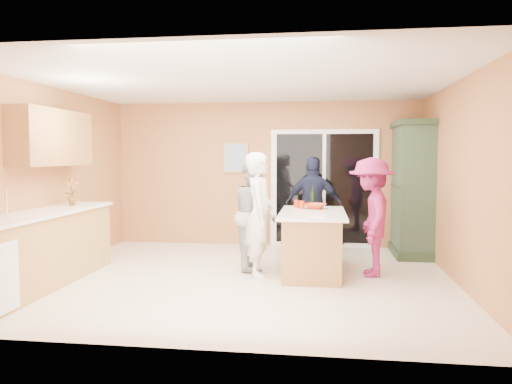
# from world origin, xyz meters

# --- Properties ---
(floor) EXTENTS (5.50, 5.50, 0.00)m
(floor) POSITION_xyz_m (0.00, 0.00, 0.00)
(floor) COLOR white
(floor) RESTS_ON ground
(ceiling) EXTENTS (5.50, 5.00, 0.10)m
(ceiling) POSITION_xyz_m (0.00, 0.00, 2.60)
(ceiling) COLOR silver
(ceiling) RESTS_ON wall_back
(wall_back) EXTENTS (5.50, 0.10, 2.60)m
(wall_back) POSITION_xyz_m (0.00, 2.50, 1.30)
(wall_back) COLOR tan
(wall_back) RESTS_ON ground
(wall_front) EXTENTS (5.50, 0.10, 2.60)m
(wall_front) POSITION_xyz_m (0.00, -2.50, 1.30)
(wall_front) COLOR tan
(wall_front) RESTS_ON ground
(wall_left) EXTENTS (0.10, 5.00, 2.60)m
(wall_left) POSITION_xyz_m (-2.75, 0.00, 1.30)
(wall_left) COLOR tan
(wall_left) RESTS_ON ground
(wall_right) EXTENTS (0.10, 5.00, 2.60)m
(wall_right) POSITION_xyz_m (2.75, 0.00, 1.30)
(wall_right) COLOR tan
(wall_right) RESTS_ON ground
(left_cabinet_run) EXTENTS (0.65, 3.05, 1.24)m
(left_cabinet_run) POSITION_xyz_m (-2.45, -1.05, 0.46)
(left_cabinet_run) COLOR #A77A41
(left_cabinet_run) RESTS_ON floor
(upper_cabinets) EXTENTS (0.35, 1.60, 0.75)m
(upper_cabinets) POSITION_xyz_m (-2.58, -0.20, 1.88)
(upper_cabinets) COLOR #A77A41
(upper_cabinets) RESTS_ON wall_left
(sliding_door) EXTENTS (1.90, 0.07, 2.10)m
(sliding_door) POSITION_xyz_m (1.05, 2.46, 1.05)
(sliding_door) COLOR white
(sliding_door) RESTS_ON floor
(framed_picture) EXTENTS (0.46, 0.04, 0.56)m
(framed_picture) POSITION_xyz_m (-0.55, 2.48, 1.60)
(framed_picture) COLOR tan
(framed_picture) RESTS_ON wall_back
(kitchen_island) EXTENTS (0.91, 1.65, 0.86)m
(kitchen_island) POSITION_xyz_m (0.90, 0.38, 0.40)
(kitchen_island) COLOR #A77A41
(kitchen_island) RESTS_ON floor
(green_hutch) EXTENTS (0.63, 1.19, 2.19)m
(green_hutch) POSITION_xyz_m (2.49, 1.90, 1.07)
(green_hutch) COLOR #243A24
(green_hutch) RESTS_ON floor
(woman_white) EXTENTS (0.43, 0.63, 1.68)m
(woman_white) POSITION_xyz_m (0.19, 0.19, 0.84)
(woman_white) COLOR white
(woman_white) RESTS_ON floor
(woman_grey) EXTENTS (0.74, 0.88, 1.61)m
(woman_grey) POSITION_xyz_m (0.07, 0.58, 0.80)
(woman_grey) COLOR #B0B1B3
(woman_grey) RESTS_ON floor
(woman_navy) EXTENTS (0.96, 0.43, 1.61)m
(woman_navy) POSITION_xyz_m (0.88, 1.87, 0.81)
(woman_navy) COLOR #171934
(woman_navy) RESTS_ON floor
(woman_magenta) EXTENTS (0.63, 1.06, 1.61)m
(woman_magenta) POSITION_xyz_m (1.69, 0.38, 0.81)
(woman_magenta) COLOR #8E1F5F
(woman_magenta) RESTS_ON floor
(serving_bowl) EXTENTS (0.39, 0.39, 0.08)m
(serving_bowl) POSITION_xyz_m (0.93, 0.78, 0.90)
(serving_bowl) COLOR red
(serving_bowl) RESTS_ON kitchen_island
(tulip_vase) EXTENTS (0.25, 0.21, 0.39)m
(tulip_vase) POSITION_xyz_m (-2.45, 0.04, 1.14)
(tulip_vase) COLOR red
(tulip_vase) RESTS_ON left_cabinet_run
(tumbler_near) EXTENTS (0.10, 0.10, 0.11)m
(tumbler_near) POSITION_xyz_m (0.65, 0.88, 0.92)
(tumbler_near) COLOR red
(tumbler_near) RESTS_ON kitchen_island
(tumbler_far) EXTENTS (0.09, 0.09, 0.11)m
(tumbler_far) POSITION_xyz_m (0.73, 0.77, 0.92)
(tumbler_far) COLOR red
(tumbler_far) RESTS_ON kitchen_island
(wine_bottle) EXTENTS (0.08, 0.08, 0.33)m
(wine_bottle) POSITION_xyz_m (0.89, 1.01, 0.99)
(wine_bottle) COLOR black
(wine_bottle) RESTS_ON kitchen_island
(white_plate) EXTENTS (0.26, 0.26, 0.02)m
(white_plate) POSITION_xyz_m (0.99, -0.13, 0.87)
(white_plate) COLOR white
(white_plate) RESTS_ON kitchen_island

